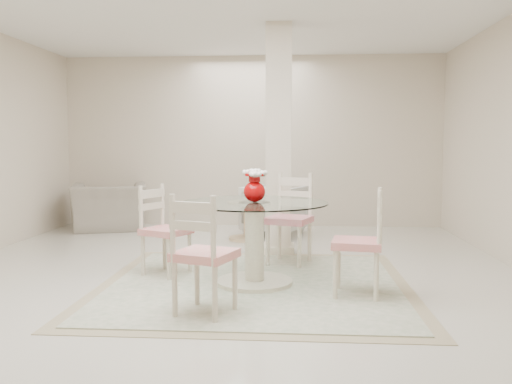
# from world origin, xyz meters

# --- Properties ---
(ground) EXTENTS (7.00, 7.00, 0.00)m
(ground) POSITION_xyz_m (0.00, 0.00, 0.00)
(ground) COLOR beige
(ground) RESTS_ON ground
(room_shell) EXTENTS (6.02, 7.02, 2.71)m
(room_shell) POSITION_xyz_m (0.00, 0.00, 1.86)
(room_shell) COLOR beige
(room_shell) RESTS_ON ground
(column) EXTENTS (0.30, 0.30, 2.70)m
(column) POSITION_xyz_m (0.50, 1.30, 1.35)
(column) COLOR beige
(column) RESTS_ON ground
(area_rug) EXTENTS (2.86, 2.86, 0.02)m
(area_rug) POSITION_xyz_m (0.32, -0.23, 0.01)
(area_rug) COLOR tan
(area_rug) RESTS_ON ground
(dining_table) EXTENTS (1.34, 1.34, 0.78)m
(dining_table) POSITION_xyz_m (0.32, -0.23, 0.39)
(dining_table) COLOR beige
(dining_table) RESTS_ON ground
(red_vase) EXTENTS (0.23, 0.22, 0.30)m
(red_vase) POSITION_xyz_m (0.32, -0.23, 0.93)
(red_vase) COLOR #A60506
(red_vase) RESTS_ON dining_table
(dining_chair_east) EXTENTS (0.47, 0.47, 1.02)m
(dining_chair_east) POSITION_xyz_m (1.29, -0.55, 0.54)
(dining_chair_east) COLOR beige
(dining_chair_east) RESTS_ON ground
(dining_chair_north) EXTENTS (0.55, 0.55, 1.09)m
(dining_chair_north) POSITION_xyz_m (0.66, 0.73, 0.57)
(dining_chair_north) COLOR beige
(dining_chair_north) RESTS_ON ground
(dining_chair_west) EXTENTS (0.53, 0.53, 0.99)m
(dining_chair_west) POSITION_xyz_m (-0.63, 0.11, 0.52)
(dining_chair_west) COLOR beige
(dining_chair_west) RESTS_ON ground
(dining_chair_south) EXTENTS (0.52, 0.52, 1.03)m
(dining_chair_south) POSITION_xyz_m (-0.01, -1.19, 0.54)
(dining_chair_south) COLOR beige
(dining_chair_south) RESTS_ON ground
(recliner_taupe) EXTENTS (1.31, 1.22, 0.70)m
(recliner_taupe) POSITION_xyz_m (-2.13, 2.91, 0.35)
(recliner_taupe) COLOR gray
(recliner_taupe) RESTS_ON ground
(armchair_white) EXTENTS (1.02, 1.03, 0.72)m
(armchair_white) POSITION_xyz_m (0.40, 2.68, 0.36)
(armchair_white) COLOR silver
(armchair_white) RESTS_ON ground
(side_table) EXTENTS (0.50, 0.50, 0.52)m
(side_table) POSITION_xyz_m (0.03, 2.16, 0.24)
(side_table) COLOR #CAB87C
(side_table) RESTS_ON ground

